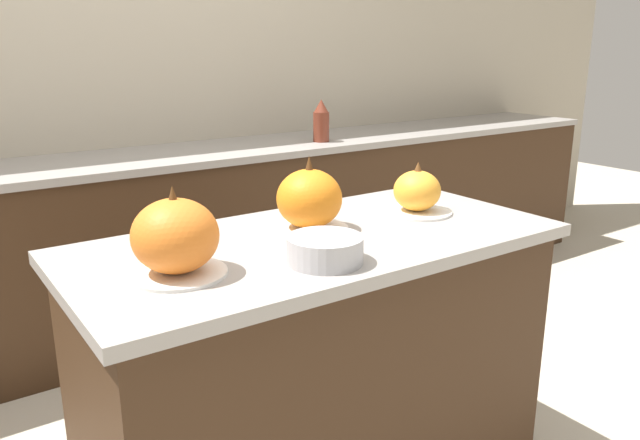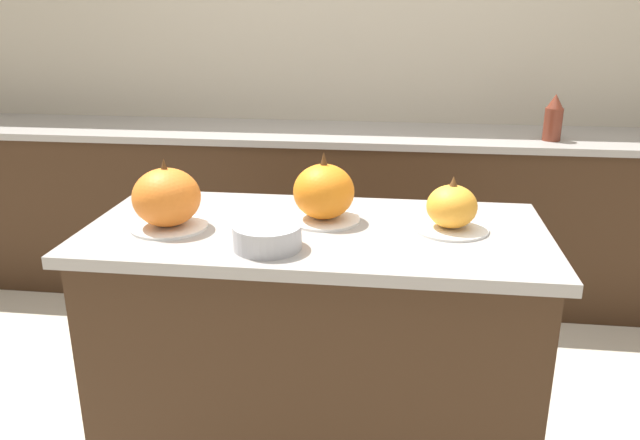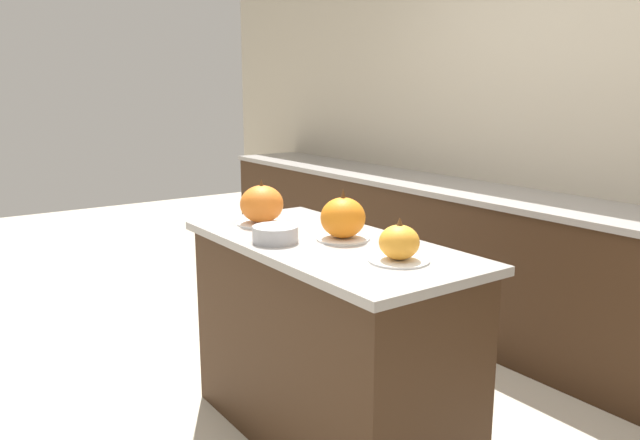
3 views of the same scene
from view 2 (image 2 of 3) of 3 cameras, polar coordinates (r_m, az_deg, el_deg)
name	(u,v)px [view 2 (image 2 of 3)]	position (r m, az deg, el deg)	size (l,w,h in m)	color
wall_back	(360,56)	(3.56, 3.64, 14.70)	(8.00, 0.06, 2.50)	#B2A893
kitchen_island	(316,357)	(2.04, -0.39, -12.41)	(1.36, 0.65, 0.89)	#382314
back_counter	(352,212)	(3.40, 2.98, 0.69)	(6.00, 0.60, 0.90)	#382314
pumpkin_cake_left	(167,199)	(1.88, -13.84, 1.89)	(0.23, 0.23, 0.21)	white
pumpkin_cake_center	(324,193)	(1.89, 0.35, 2.46)	(0.22, 0.22, 0.22)	white
pumpkin_cake_right	(452,209)	(1.86, 11.94, 0.98)	(0.22, 0.22, 0.16)	white
bottle_tall	(553,118)	(3.23, 20.56, 8.69)	(0.09, 0.09, 0.22)	maroon
mixing_bowl	(267,236)	(1.69, -4.85, -1.51)	(0.19, 0.19, 0.07)	#ADADB2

